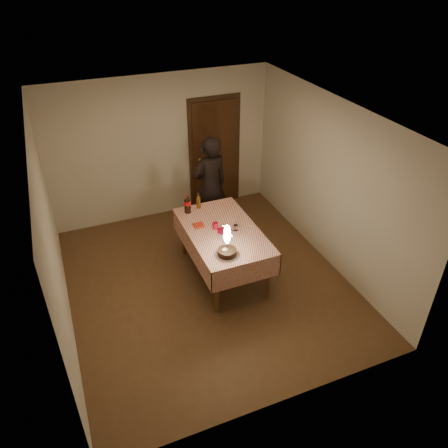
% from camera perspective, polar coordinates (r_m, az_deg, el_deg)
% --- Properties ---
extents(ground, '(4.00, 4.50, 0.01)m').
position_cam_1_polar(ground, '(6.73, -2.20, -7.56)').
color(ground, brown).
rests_on(ground, ground).
extents(room_shell, '(4.04, 4.54, 2.62)m').
position_cam_1_polar(room_shell, '(5.87, -2.49, 5.37)').
color(room_shell, beige).
rests_on(room_shell, ground).
extents(dining_table, '(1.02, 1.72, 0.81)m').
position_cam_1_polar(dining_table, '(6.46, -0.17, -1.59)').
color(dining_table, brown).
rests_on(dining_table, ground).
extents(birthday_cake, '(0.32, 0.32, 0.48)m').
position_cam_1_polar(birthday_cake, '(5.83, 0.41, -3.05)').
color(birthday_cake, white).
rests_on(birthday_cake, dining_table).
extents(red_plate, '(0.22, 0.22, 0.01)m').
position_cam_1_polar(red_plate, '(6.37, 0.09, -0.93)').
color(red_plate, '#A80B26').
rests_on(red_plate, dining_table).
extents(red_cup, '(0.08, 0.08, 0.10)m').
position_cam_1_polar(red_cup, '(6.41, -1.14, -0.22)').
color(red_cup, '#A80B23').
rests_on(red_cup, dining_table).
extents(clear_cup, '(0.07, 0.07, 0.09)m').
position_cam_1_polar(clear_cup, '(6.37, 1.53, -0.50)').
color(clear_cup, white).
rests_on(clear_cup, dining_table).
extents(napkin_stack, '(0.15, 0.15, 0.02)m').
position_cam_1_polar(napkin_stack, '(6.49, -3.31, -0.18)').
color(napkin_stack, '#AB2613').
rests_on(napkin_stack, dining_table).
extents(cola_bottle, '(0.10, 0.10, 0.32)m').
position_cam_1_polar(cola_bottle, '(6.76, -4.81, 2.64)').
color(cola_bottle, black).
rests_on(cola_bottle, dining_table).
extents(amber_bottle_left, '(0.06, 0.06, 0.25)m').
position_cam_1_polar(amber_bottle_left, '(6.89, -3.35, 2.99)').
color(amber_bottle_left, '#56330E').
rests_on(amber_bottle_left, dining_table).
extents(photographer, '(0.70, 0.52, 1.76)m').
position_cam_1_polar(photographer, '(7.46, -1.82, 5.04)').
color(photographer, black).
rests_on(photographer, ground).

